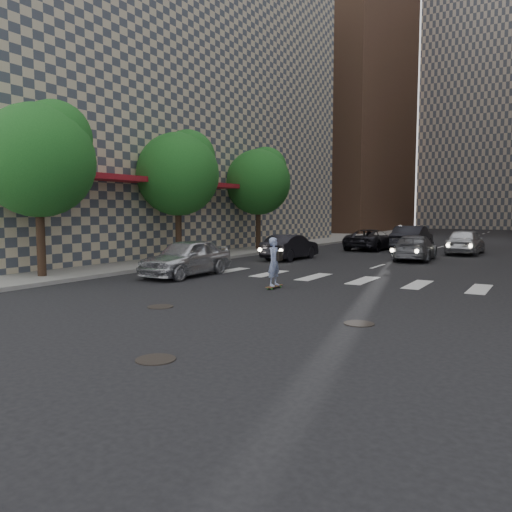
{
  "coord_description": "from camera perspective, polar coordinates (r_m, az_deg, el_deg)",
  "views": [
    {
      "loc": [
        7.06,
        -8.87,
        2.58
      ],
      "look_at": [
        -0.27,
        3.35,
        1.3
      ],
      "focal_mm": 35.0,
      "sensor_mm": 36.0,
      "label": 1
    }
  ],
  "objects": [
    {
      "name": "ground",
      "position": [
        11.63,
        -7.44,
        -7.73
      ],
      "size": [
        160.0,
        160.0,
        0.0
      ],
      "primitive_type": "plane",
      "color": "black",
      "rests_on": "ground"
    },
    {
      "name": "sidewalk_left",
      "position": [
        36.12,
        -5.77,
        1.13
      ],
      "size": [
        13.0,
        80.0,
        0.15
      ],
      "primitive_type": "cube",
      "color": "gray",
      "rests_on": "ground"
    },
    {
      "name": "building_left",
      "position": [
        38.72,
        -12.41,
        19.84
      ],
      "size": [
        16.4,
        33.0,
        25.0
      ],
      "color": "tan",
      "rests_on": "ground"
    },
    {
      "name": "tower_left",
      "position": [
        71.52,
        8.23,
        19.18
      ],
      "size": [
        18.0,
        24.0,
        40.0
      ],
      "primitive_type": "cube",
      "color": "brown",
      "rests_on": "ground"
    },
    {
      "name": "tower_center",
      "position": [
        89.75,
        27.0,
        18.4
      ],
      "size": [
        22.0,
        20.0,
        48.0
      ],
      "primitive_type": "cube",
      "color": "#ADA08E",
      "rests_on": "ground"
    },
    {
      "name": "tree_a",
      "position": [
        20.52,
        -23.3,
        10.5
      ],
      "size": [
        4.2,
        4.2,
        6.6
      ],
      "color": "#382619",
      "rests_on": "sidewalk_left"
    },
    {
      "name": "tree_b",
      "position": [
        26.02,
        -8.66,
        9.63
      ],
      "size": [
        4.2,
        4.2,
        6.6
      ],
      "color": "#382619",
      "rests_on": "sidewalk_left"
    },
    {
      "name": "tree_c",
      "position": [
        32.58,
        0.45,
        8.77
      ],
      "size": [
        4.2,
        4.2,
        6.6
      ],
      "color": "#382619",
      "rests_on": "sidewalk_left"
    },
    {
      "name": "manhole_a",
      "position": [
        9.03,
        -11.4,
        -11.51
      ],
      "size": [
        0.7,
        0.7,
        0.02
      ],
      "primitive_type": "cylinder",
      "color": "black",
      "rests_on": "ground"
    },
    {
      "name": "manhole_b",
      "position": [
        13.79,
        -10.87,
        -5.7
      ],
      "size": [
        0.7,
        0.7,
        0.02
      ],
      "primitive_type": "cylinder",
      "color": "black",
      "rests_on": "ground"
    },
    {
      "name": "manhole_c",
      "position": [
        11.78,
        11.69,
        -7.57
      ],
      "size": [
        0.7,
        0.7,
        0.02
      ],
      "primitive_type": "cylinder",
      "color": "black",
      "rests_on": "ground"
    },
    {
      "name": "skateboarder",
      "position": [
        16.65,
        2.13,
        -0.67
      ],
      "size": [
        0.41,
        0.86,
        1.71
      ],
      "rotation": [
        0.0,
        0.0,
        -0.0
      ],
      "color": "brown",
      "rests_on": "ground"
    },
    {
      "name": "silver_sedan",
      "position": [
        20.06,
        -7.95,
        -0.16
      ],
      "size": [
        1.8,
        4.4,
        1.49
      ],
      "primitive_type": "imported",
      "rotation": [
        0.0,
        0.0,
        0.01
      ],
      "color": "#BABCC2",
      "rests_on": "ground"
    },
    {
      "name": "traffic_car_a",
      "position": [
        26.78,
        3.95,
        1.04
      ],
      "size": [
        1.52,
        4.13,
        1.35
      ],
      "primitive_type": "imported",
      "rotation": [
        0.0,
        0.0,
        3.12
      ],
      "color": "black",
      "rests_on": "ground"
    },
    {
      "name": "traffic_car_b",
      "position": [
        27.66,
        17.72,
        0.92
      ],
      "size": [
        2.25,
        4.71,
        1.32
      ],
      "primitive_type": "imported",
      "rotation": [
        0.0,
        0.0,
        3.23
      ],
      "color": "#5A5C62",
      "rests_on": "ground"
    },
    {
      "name": "traffic_car_c",
      "position": [
        34.25,
        13.07,
        1.83
      ],
      "size": [
        2.55,
        5.07,
        1.37
      ],
      "primitive_type": "imported",
      "rotation": [
        0.0,
        0.0,
        3.09
      ],
      "color": "black",
      "rests_on": "ground"
    },
    {
      "name": "traffic_car_d",
      "position": [
        32.51,
        22.8,
        1.54
      ],
      "size": [
        1.89,
        4.55,
        1.54
      ],
      "primitive_type": "imported",
      "rotation": [
        0.0,
        0.0,
        3.13
      ],
      "color": "silver",
      "rests_on": "ground"
    },
    {
      "name": "traffic_car_e",
      "position": [
        33.85,
        17.43,
        1.93
      ],
      "size": [
        1.88,
        5.05,
        1.65
      ],
      "primitive_type": "imported",
      "rotation": [
        0.0,
        0.0,
        3.17
      ],
      "color": "black",
      "rests_on": "ground"
    }
  ]
}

